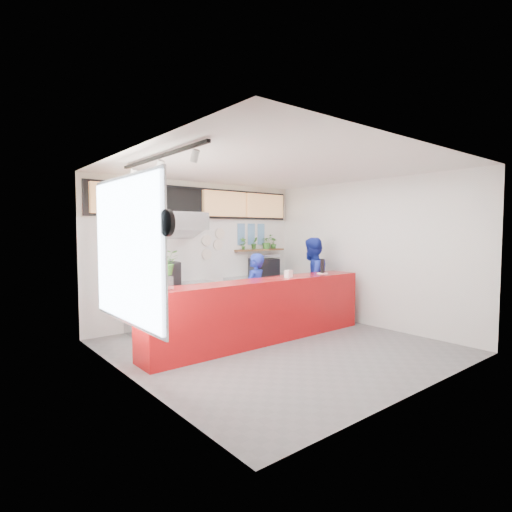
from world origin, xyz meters
TOP-DOWN VIEW (x-y plane):
  - floor at (0.00, 0.00)m, footprint 5.00×5.00m
  - ceiling at (0.00, 0.00)m, footprint 5.00×5.00m
  - wall_back at (0.00, 2.50)m, footprint 5.00×0.00m
  - wall_left at (-2.50, 0.00)m, footprint 0.00×5.00m
  - wall_right at (2.50, 0.00)m, footprint 0.00×5.00m
  - service_counter at (0.00, 0.40)m, footprint 4.50×0.60m
  - cream_band at (0.00, 2.49)m, footprint 5.00×0.02m
  - prep_bench at (-0.80, 2.20)m, footprint 1.80×0.60m
  - panini_oven at (-0.98, 2.20)m, footprint 0.59×0.59m
  - extraction_hood at (-0.80, 2.15)m, footprint 1.20×0.70m
  - hood_lip at (-0.80, 2.15)m, footprint 1.20×0.69m
  - right_bench at (1.50, 2.20)m, footprint 1.80×0.60m
  - espresso_machine at (1.55, 2.20)m, footprint 0.74×0.62m
  - espresso_tray at (1.55, 2.20)m, footprint 0.64×0.46m
  - herb_shelf at (1.60, 2.40)m, footprint 1.40×0.18m
  - menu_board_far_left at (-1.75, 2.38)m, footprint 1.10×0.10m
  - menu_board_mid_left at (-0.59, 2.38)m, footprint 1.10×0.10m
  - menu_board_mid_right at (0.57, 2.38)m, footprint 1.10×0.10m
  - menu_board_far_right at (1.73, 2.38)m, footprint 1.10×0.10m
  - soffit at (0.00, 2.46)m, footprint 4.80×0.04m
  - window_pane at (-2.47, 0.30)m, footprint 0.04×2.20m
  - window_frame at (-2.45, 0.30)m, footprint 0.03×2.30m
  - wall_clock_rim at (-2.46, -0.90)m, footprint 0.05×0.30m
  - wall_clock_face at (-2.43, -0.90)m, footprint 0.02×0.26m
  - track_rail at (-2.10, 0.00)m, footprint 0.05×2.40m
  - dec_plate_a at (0.15, 2.47)m, footprint 0.24×0.03m
  - dec_plate_b at (0.45, 2.47)m, footprint 0.24×0.03m
  - dec_plate_c at (0.15, 2.47)m, footprint 0.24×0.03m
  - dec_plate_d at (0.50, 2.47)m, footprint 0.24×0.03m
  - photo_frame_a at (1.10, 2.48)m, footprint 0.20×0.02m
  - photo_frame_b at (1.40, 2.48)m, footprint 0.20×0.02m
  - photo_frame_c at (1.70, 2.48)m, footprint 0.20×0.02m
  - photo_frame_d at (1.10, 2.48)m, footprint 0.20×0.02m
  - photo_frame_e at (1.40, 2.48)m, footprint 0.20×0.02m
  - photo_frame_f at (1.70, 2.48)m, footprint 0.20×0.02m
  - staff_center at (0.24, 0.92)m, footprint 0.66×0.55m
  - staff_right at (1.85, 0.95)m, footprint 0.97×0.80m
  - herb_a at (1.10, 2.40)m, footprint 0.18×0.15m
  - herb_b at (1.43, 2.40)m, footprint 0.18×0.15m
  - herb_c at (1.81, 2.40)m, footprint 0.38×0.35m
  - herb_d at (2.03, 2.40)m, footprint 0.17×0.15m
  - glass_vase at (-1.84, 0.34)m, footprint 0.17×0.17m
  - basil_vase at (-1.84, 0.34)m, footprint 0.41×0.39m
  - napkin_holder at (0.60, 0.36)m, footprint 0.18×0.14m
  - white_plate at (1.55, 0.39)m, footprint 0.22×0.22m
  - pepper_mill at (1.55, 0.39)m, footprint 0.08×0.08m

SIDE VIEW (x-z plane):
  - floor at x=0.00m, z-range 0.00..0.00m
  - prep_bench at x=-0.80m, z-range 0.00..0.90m
  - right_bench at x=1.50m, z-range 0.00..0.90m
  - service_counter at x=0.00m, z-range 0.00..1.10m
  - staff_center at x=0.24m, z-range 0.00..1.53m
  - staff_right at x=1.85m, z-range 0.00..1.81m
  - espresso_machine at x=1.55m, z-range 0.90..1.31m
  - white_plate at x=1.55m, z-range 1.10..1.12m
  - panini_oven at x=-0.98m, z-range 0.90..1.36m
  - napkin_holder at x=0.60m, z-range 1.10..1.24m
  - glass_vase at x=-1.84m, z-range 1.10..1.30m
  - pepper_mill at x=1.55m, z-range 1.11..1.40m
  - espresso_tray at x=1.55m, z-range 1.35..1.41m
  - dec_plate_c at x=0.15m, z-range 1.33..1.57m
  - wall_back at x=0.00m, z-range -1.00..4.00m
  - wall_left at x=-2.50m, z-range -1.00..4.00m
  - wall_right at x=2.50m, z-range -1.00..4.00m
  - herb_shelf at x=1.60m, z-range 1.48..1.52m
  - basil_vase at x=-1.84m, z-range 1.32..1.69m
  - dec_plate_b at x=0.45m, z-range 1.53..1.77m
  - herb_d at x=2.03m, z-range 1.52..1.79m
  - herb_a at x=1.10m, z-range 1.52..1.81m
  - herb_b at x=1.43m, z-range 1.52..1.81m
  - herb_c at x=1.81m, z-range 1.52..1.86m
  - window_pane at x=-2.47m, z-range 0.75..2.65m
  - window_frame at x=-2.45m, z-range 0.70..2.70m
  - dec_plate_a at x=0.15m, z-range 1.63..1.87m
  - photo_frame_d at x=1.10m, z-range 1.62..1.88m
  - photo_frame_e at x=1.40m, z-range 1.62..1.88m
  - photo_frame_f at x=1.70m, z-range 1.62..1.88m
  - dec_plate_d at x=0.50m, z-range 1.78..2.02m
  - hood_lip at x=-0.80m, z-range 1.79..2.11m
  - photo_frame_a at x=1.10m, z-range 1.88..2.12m
  - photo_frame_b at x=1.40m, z-range 1.88..2.12m
  - photo_frame_c at x=1.70m, z-range 1.88..2.12m
  - wall_clock_rim at x=-2.46m, z-range 1.90..2.20m
  - wall_clock_face at x=-2.43m, z-range 1.92..2.18m
  - extraction_hood at x=-0.80m, z-range 1.98..2.32m
  - menu_board_far_left at x=-1.75m, z-range 2.27..2.82m
  - menu_board_mid_left at x=-0.59m, z-range 2.27..2.82m
  - menu_board_mid_right at x=0.57m, z-range 2.27..2.82m
  - menu_board_far_right at x=1.73m, z-range 2.27..2.82m
  - soffit at x=0.00m, z-range 2.22..2.88m
  - cream_band at x=0.00m, z-range 2.20..3.00m
  - track_rail at x=-2.10m, z-range 2.92..2.96m
  - ceiling at x=0.00m, z-range 3.00..3.00m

